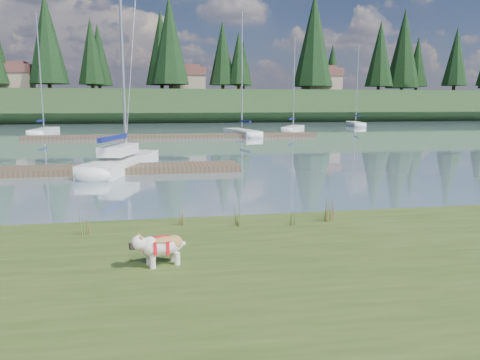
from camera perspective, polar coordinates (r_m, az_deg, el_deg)
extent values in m
plane|color=gray|center=(42.78, -10.58, 5.05)|extent=(200.00, 200.00, 0.00)
cube|color=#3B4F1D|center=(7.29, -11.15, -14.57)|extent=(60.00, 9.00, 0.35)
cube|color=#20361A|center=(85.67, -10.58, 8.82)|extent=(200.00, 20.00, 5.00)
cylinder|color=silver|center=(8.14, -10.61, -9.83)|extent=(0.10, 0.10, 0.22)
cylinder|color=silver|center=(8.34, -11.01, -9.37)|extent=(0.10, 0.10, 0.22)
cylinder|color=silver|center=(8.25, -7.67, -9.47)|extent=(0.10, 0.10, 0.22)
cylinder|color=silver|center=(8.45, -8.14, -9.03)|extent=(0.10, 0.10, 0.22)
ellipsoid|color=silver|center=(8.22, -9.32, -7.91)|extent=(0.79, 0.54, 0.34)
ellipsoid|color=#AA7A40|center=(8.19, -9.34, -7.19)|extent=(0.57, 0.46, 0.12)
ellipsoid|color=silver|center=(8.09, -12.31, -7.50)|extent=(0.31, 0.32, 0.25)
cube|color=black|center=(8.08, -13.05, -7.87)|extent=(0.11, 0.14, 0.10)
cube|color=white|center=(22.99, -14.17, 1.87)|extent=(3.46, 7.23, 0.70)
ellipsoid|color=white|center=(26.31, -11.62, 2.88)|extent=(2.01, 2.27, 0.70)
cylinder|color=silver|center=(23.61, -14.23, 16.49)|extent=(0.14, 0.14, 10.69)
cube|color=navy|center=(21.88, -15.22, 4.96)|extent=(1.06, 3.14, 0.20)
cube|color=white|center=(22.53, -14.59, 3.57)|extent=(1.78, 2.78, 0.45)
cube|color=#4C3D2C|center=(22.27, -21.04, 1.11)|extent=(16.00, 2.00, 0.30)
cube|color=#4C3D2C|center=(42.81, -7.90, 5.33)|extent=(26.00, 2.20, 0.30)
cube|color=white|center=(51.23, -22.76, 5.42)|extent=(1.71, 7.04, 0.70)
ellipsoid|color=white|center=(54.65, -21.93, 5.68)|extent=(1.56, 1.94, 0.70)
cylinder|color=silver|center=(51.25, -23.20, 12.19)|extent=(0.12, 0.12, 10.96)
cube|color=navy|center=(50.25, -23.10, 6.69)|extent=(0.25, 2.79, 0.20)
cube|color=white|center=(45.30, 0.24, 5.72)|extent=(2.64, 7.10, 0.70)
ellipsoid|color=white|center=(48.58, -1.14, 5.97)|extent=(1.79, 2.11, 0.70)
cylinder|color=silver|center=(45.31, 0.25, 13.21)|extent=(0.12, 0.12, 10.67)
cube|color=navy|center=(44.35, 0.65, 7.17)|extent=(0.63, 2.76, 0.20)
cube|color=white|center=(52.72, 6.50, 6.18)|extent=(4.07, 5.90, 0.70)
ellipsoid|color=white|center=(55.64, 7.14, 6.33)|extent=(1.93, 2.06, 0.70)
cylinder|color=silver|center=(52.69, 6.60, 11.83)|extent=(0.12, 0.12, 9.23)
cube|color=navy|center=(51.87, 6.33, 7.43)|extent=(1.32, 2.18, 0.20)
cube|color=white|center=(65.56, 13.90, 6.58)|extent=(2.95, 6.73, 0.70)
ellipsoid|color=white|center=(68.78, 13.38, 6.72)|extent=(1.80, 2.07, 0.70)
cylinder|color=silver|center=(65.55, 14.09, 11.36)|extent=(0.12, 0.12, 9.78)
cube|color=navy|center=(64.65, 14.09, 7.59)|extent=(0.79, 2.59, 0.20)
cone|color=#475B23|center=(10.81, -7.24, -4.25)|extent=(0.03, 0.03, 0.46)
cone|color=brown|center=(10.75, -6.63, -4.56)|extent=(0.03, 0.03, 0.37)
cone|color=#475B23|center=(10.83, -6.94, -4.08)|extent=(0.03, 0.03, 0.51)
cone|color=brown|center=(10.80, -6.48, -4.62)|extent=(0.03, 0.03, 0.32)
cone|color=#475B23|center=(10.73, -7.11, -4.47)|extent=(0.03, 0.03, 0.41)
cone|color=#475B23|center=(10.65, -0.70, -4.18)|extent=(0.03, 0.03, 0.53)
cone|color=brown|center=(10.61, -0.05, -4.52)|extent=(0.03, 0.03, 0.43)
cone|color=#475B23|center=(10.68, -0.41, -3.99)|extent=(0.03, 0.03, 0.58)
cone|color=brown|center=(10.66, 0.07, -4.60)|extent=(0.03, 0.03, 0.37)
cone|color=#475B23|center=(10.58, -0.52, -4.41)|extent=(0.03, 0.03, 0.48)
cone|color=#475B23|center=(11.21, 10.20, -3.24)|extent=(0.03, 0.03, 0.69)
cone|color=brown|center=(11.20, 10.85, -3.63)|extent=(0.03, 0.03, 0.55)
cone|color=#475B23|center=(11.25, 10.44, -3.02)|extent=(0.03, 0.03, 0.75)
cone|color=brown|center=(11.25, 10.91, -3.75)|extent=(0.03, 0.03, 0.48)
cone|color=#475B23|center=(11.15, 10.44, -3.49)|extent=(0.03, 0.03, 0.62)
cone|color=#475B23|center=(10.49, -18.83, -4.77)|extent=(0.03, 0.03, 0.58)
cone|color=brown|center=(10.42, -18.27, -5.17)|extent=(0.03, 0.03, 0.46)
cone|color=#475B23|center=(10.50, -18.49, -4.58)|extent=(0.03, 0.03, 0.64)
cone|color=brown|center=(10.46, -18.07, -5.26)|extent=(0.03, 0.03, 0.40)
cone|color=#475B23|center=(10.42, -18.77, -5.03)|extent=(0.03, 0.03, 0.52)
cone|color=#475B23|center=(10.77, 6.33, -4.60)|extent=(0.03, 0.03, 0.34)
cone|color=brown|center=(10.75, 7.00, -4.84)|extent=(0.03, 0.03, 0.27)
cone|color=#475B23|center=(10.81, 6.60, -4.46)|extent=(0.03, 0.03, 0.38)
cone|color=brown|center=(10.80, 7.09, -4.87)|extent=(0.03, 0.03, 0.24)
cone|color=#475B23|center=(10.71, 6.56, -4.79)|extent=(0.03, 0.03, 0.31)
cone|color=#475B23|center=(11.44, 10.64, -3.41)|extent=(0.03, 0.03, 0.52)
cone|color=brown|center=(11.43, 11.27, -3.71)|extent=(0.03, 0.03, 0.42)
cone|color=#475B23|center=(11.48, 10.87, -3.24)|extent=(0.03, 0.03, 0.58)
cone|color=brown|center=(11.48, 11.33, -3.79)|extent=(0.03, 0.03, 0.37)
cone|color=#475B23|center=(11.38, 10.87, -3.62)|extent=(0.03, 0.03, 0.47)
cube|color=#33281C|center=(11.48, -10.88, -6.16)|extent=(60.00, 0.50, 0.14)
cylinder|color=#382619|center=(85.32, -17.50, 10.83)|extent=(0.60, 0.60, 1.80)
cone|color=black|center=(85.72, -17.70, 14.74)|extent=(4.84, 4.84, 11.00)
cylinder|color=#382619|center=(78.77, -8.44, 11.31)|extent=(0.60, 0.60, 1.80)
cone|color=black|center=(79.35, -8.57, 16.51)|extent=(6.16, 6.16, 14.00)
cylinder|color=#382619|center=(84.04, -0.18, 11.28)|extent=(0.60, 0.60, 1.80)
cone|color=black|center=(84.35, -0.18, 14.65)|extent=(3.96, 3.96, 9.00)
cylinder|color=#382619|center=(85.38, 8.85, 11.15)|extent=(0.60, 0.60, 1.80)
cone|color=black|center=(86.03, 9.00, 16.54)|extent=(7.04, 7.04, 16.00)
cylinder|color=#382619|center=(93.59, 16.51, 10.71)|extent=(0.60, 0.60, 1.80)
cone|color=black|center=(93.98, 16.69, 14.55)|extent=(5.28, 5.28, 12.00)
cylinder|color=#382619|center=(96.76, 24.60, 10.20)|extent=(0.60, 0.60, 1.80)
cone|color=black|center=(97.08, 24.83, 13.51)|extent=(4.62, 4.62, 10.50)
cube|color=gray|center=(85.65, -25.81, 10.67)|extent=(6.00, 5.00, 2.80)
cube|color=brown|center=(85.76, -25.91, 12.07)|extent=(6.30, 5.30, 1.40)
cube|color=brown|center=(85.82, -25.95, 12.60)|extent=(4.20, 3.60, 0.70)
cube|color=gray|center=(83.94, -6.48, 11.57)|extent=(6.00, 5.00, 2.80)
cube|color=brown|center=(84.05, -6.51, 13.00)|extent=(6.30, 5.30, 1.40)
cube|color=brown|center=(84.10, -6.52, 13.54)|extent=(4.20, 3.60, 0.70)
cube|color=gray|center=(87.01, 9.91, 11.41)|extent=(6.00, 5.00, 2.80)
cube|color=brown|center=(87.11, 9.95, 12.79)|extent=(6.30, 5.30, 1.40)
cube|color=brown|center=(87.17, 9.97, 13.32)|extent=(4.20, 3.60, 0.70)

